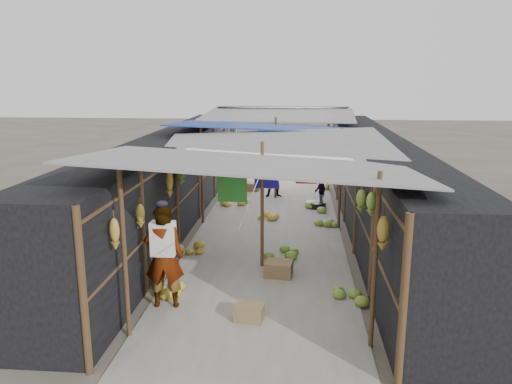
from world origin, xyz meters
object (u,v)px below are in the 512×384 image
(shopper_blue, at_px, (276,175))
(vendor_seated, at_px, (320,189))
(crate_near, at_px, (249,313))
(black_basin, at_px, (316,205))
(vendor_elderly, at_px, (164,257))

(shopper_blue, distance_m, vendor_seated, 1.61)
(crate_near, xyz_separation_m, black_basin, (1.30, 7.21, -0.04))
(crate_near, xyz_separation_m, vendor_elderly, (-1.47, 0.38, 0.76))
(crate_near, relative_size, vendor_seated, 0.48)
(crate_near, bearing_deg, shopper_blue, 96.76)
(vendor_elderly, relative_size, shopper_blue, 1.24)
(black_basin, xyz_separation_m, vendor_seated, (0.14, 0.48, 0.38))
(vendor_elderly, bearing_deg, crate_near, 159.69)
(shopper_blue, height_order, vendor_seated, shopper_blue)
(crate_near, relative_size, vendor_elderly, 0.25)
(vendor_elderly, height_order, shopper_blue, vendor_elderly)
(vendor_elderly, distance_m, vendor_seated, 7.89)
(shopper_blue, bearing_deg, vendor_elderly, -110.96)
(vendor_elderly, height_order, vendor_seated, vendor_elderly)
(black_basin, xyz_separation_m, vendor_elderly, (-2.76, -6.84, 0.81))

